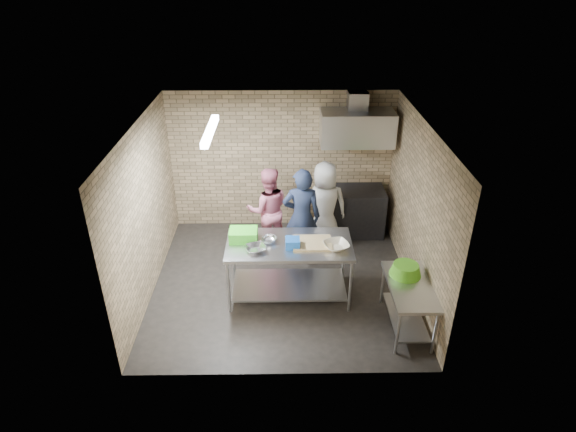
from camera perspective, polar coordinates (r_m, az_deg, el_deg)
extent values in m
plane|color=black|center=(8.14, -0.69, -7.80)|extent=(4.20, 4.20, 0.00)
plane|color=black|center=(6.88, -0.82, 10.56)|extent=(4.20, 4.20, 0.00)
cube|color=tan|center=(9.23, -0.78, 6.48)|extent=(4.20, 0.06, 2.70)
cube|color=tan|center=(5.73, -0.71, -8.88)|extent=(4.20, 0.06, 2.70)
cube|color=tan|center=(7.71, -16.55, 0.48)|extent=(0.06, 4.00, 2.70)
cube|color=tan|center=(7.71, 15.06, 0.69)|extent=(0.06, 4.00, 2.70)
cube|color=#B1B2B8|center=(7.61, 0.13, -6.31)|extent=(1.92, 0.96, 0.96)
cube|color=silver|center=(7.27, 13.89, -10.25)|extent=(0.60, 1.20, 0.75)
cube|color=black|center=(9.39, 7.52, 0.57)|extent=(1.20, 0.70, 0.90)
cube|color=silver|center=(8.79, 8.17, 10.24)|extent=(1.30, 0.60, 0.60)
cube|color=#A5A8AD|center=(8.80, 8.24, 13.33)|extent=(0.35, 0.30, 0.30)
cube|color=#3F2B19|center=(9.08, 9.82, 9.51)|extent=(0.80, 0.20, 0.04)
cube|color=white|center=(6.98, -9.19, 9.92)|extent=(0.10, 1.25, 0.08)
cube|color=green|center=(7.42, -5.29, -2.23)|extent=(0.43, 0.32, 0.17)
cube|color=blue|center=(7.22, 0.55, -3.20)|extent=(0.21, 0.21, 0.14)
cube|color=tan|center=(7.33, 2.88, -3.20)|extent=(0.59, 0.45, 0.03)
imported|color=silver|center=(7.17, -3.85, -3.87)|extent=(0.38, 0.38, 0.07)
imported|color=silver|center=(7.37, -2.20, -2.82)|extent=(0.29, 0.29, 0.07)
imported|color=beige|center=(7.24, 5.72, -3.52)|extent=(0.47, 0.47, 0.09)
cylinder|color=#B22619|center=(9.00, 8.29, 10.20)|extent=(0.07, 0.07, 0.18)
cylinder|color=green|center=(9.07, 10.82, 10.05)|extent=(0.06, 0.06, 0.15)
imported|color=#151734|center=(8.19, 1.61, -0.16)|extent=(0.66, 0.44, 1.78)
imported|color=#CF6D89|center=(8.63, -2.37, 0.73)|extent=(0.86, 0.71, 1.60)
imported|color=silver|center=(8.67, 4.31, 1.11)|extent=(0.88, 0.63, 1.67)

